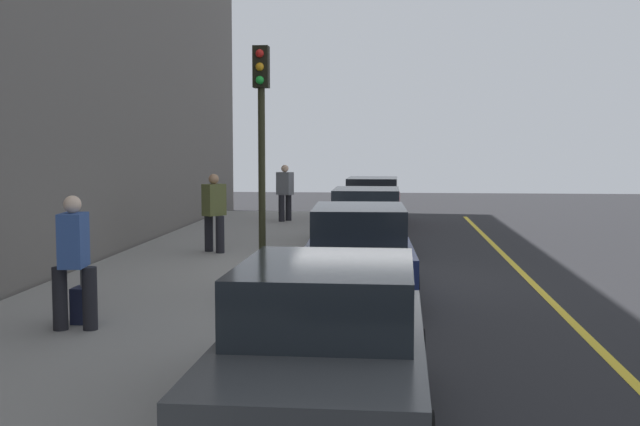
% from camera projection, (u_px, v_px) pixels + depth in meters
% --- Properties ---
extents(ground_plane, '(56.00, 56.00, 0.00)m').
position_uv_depth(ground_plane, '(362.00, 282.00, 15.13)').
color(ground_plane, black).
extents(sidewalk, '(28.00, 4.60, 0.15)m').
position_uv_depth(sidewalk, '(191.00, 276.00, 15.41)').
color(sidewalk, gray).
rests_on(sidewalk, ground).
extents(lane_stripe_centre, '(28.00, 0.14, 0.01)m').
position_uv_depth(lane_stripe_centre, '(534.00, 285.00, 14.84)').
color(lane_stripe_centre, gold).
rests_on(lane_stripe_centre, ground).
extents(parked_car_maroon, '(4.63, 1.95, 1.51)m').
position_uv_depth(parked_car_maroon, '(372.00, 201.00, 26.11)').
color(parked_car_maroon, black).
rests_on(parked_car_maroon, ground).
extents(parked_car_white, '(4.31, 1.91, 1.51)m').
position_uv_depth(parked_car_white, '(366.00, 219.00, 19.71)').
color(parked_car_white, black).
rests_on(parked_car_white, ground).
extents(parked_car_navy, '(4.65, 2.01, 1.51)m').
position_uv_depth(parked_car_navy, '(359.00, 250.00, 14.07)').
color(parked_car_navy, black).
rests_on(parked_car_navy, ground).
extents(parked_car_charcoal, '(4.31, 1.95, 1.51)m').
position_uv_depth(parked_car_charcoal, '(325.00, 346.00, 7.36)').
color(parked_car_charcoal, black).
rests_on(parked_car_charcoal, ground).
extents(pedestrian_olive_coat, '(0.57, 0.54, 1.79)m').
position_uv_depth(pedestrian_olive_coat, '(214.00, 211.00, 18.15)').
color(pedestrian_olive_coat, black).
rests_on(pedestrian_olive_coat, sidewalk).
extents(pedestrian_blue_coat, '(0.51, 0.59, 1.79)m').
position_uv_depth(pedestrian_blue_coat, '(74.00, 259.00, 10.54)').
color(pedestrian_blue_coat, black).
rests_on(pedestrian_blue_coat, sidewalk).
extents(pedestrian_grey_coat, '(0.55, 0.57, 1.80)m').
position_uv_depth(pedestrian_grey_coat, '(285.00, 191.00, 25.51)').
color(pedestrian_grey_coat, black).
rests_on(pedestrian_grey_coat, sidewalk).
extents(traffic_light_pole, '(0.35, 0.26, 4.11)m').
position_uv_depth(traffic_light_pole, '(261.00, 124.00, 13.54)').
color(traffic_light_pole, '#2D2D19').
rests_on(traffic_light_pole, sidewalk).
extents(rolling_suitcase, '(0.34, 0.22, 0.86)m').
position_uv_depth(rolling_suitcase, '(82.00, 305.00, 11.02)').
color(rolling_suitcase, '#191E38').
rests_on(rolling_suitcase, sidewalk).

